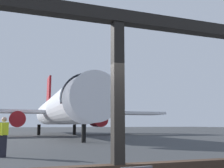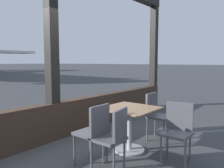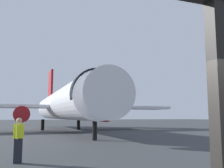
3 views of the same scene
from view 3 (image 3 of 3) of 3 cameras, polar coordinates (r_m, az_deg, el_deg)
The scene contains 4 objects.
ground_plane at distance 42.67m, azimuth -17.11°, elevation -9.31°, with size 220.00×220.00×0.00m, color #383A3D.
window_frame at distance 3.55m, azimuth 23.38°, elevation -16.02°, with size 8.30×0.24×3.53m.
airplane at distance 33.47m, azimuth -10.51°, elevation -4.45°, with size 30.48×35.29×10.28m.
ground_crew_worker at distance 10.87m, azimuth -20.03°, elevation -11.48°, with size 0.40×0.56×1.74m.
Camera 3 is at (-2.38, -2.57, 1.79)m, focal length 41.28 mm.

